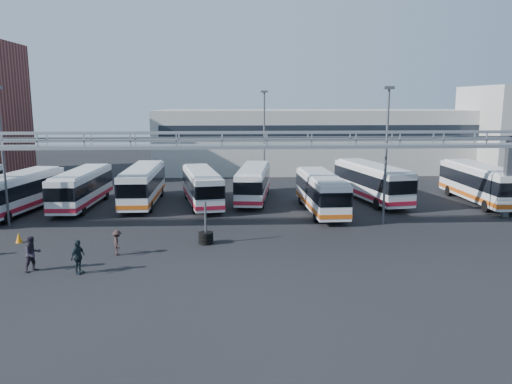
{
  "coord_description": "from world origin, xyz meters",
  "views": [
    {
      "loc": [
        0.61,
        -29.03,
        9.15
      ],
      "look_at": [
        2.36,
        6.0,
        2.75
      ],
      "focal_mm": 35.0,
      "sensor_mm": 36.0,
      "label": 1
    }
  ],
  "objects_px": {
    "light_pole_mid": "(386,148)",
    "bus_5": "(253,182)",
    "light_pole_left": "(2,149)",
    "pedestrian_d": "(78,257)",
    "light_pole_back": "(264,135)",
    "pedestrian_b": "(33,254)",
    "bus_1": "(18,192)",
    "bus_3": "(143,184)",
    "bus_6": "(321,191)",
    "bus_4": "(202,186)",
    "pedestrian_c": "(117,243)",
    "tire_stack": "(206,237)",
    "bus_9": "(480,182)",
    "bus_7": "(371,181)",
    "cone_right": "(19,238)",
    "bus_2": "(82,187)"
  },
  "relations": [
    {
      "from": "light_pole_mid",
      "to": "bus_5",
      "type": "bearing_deg",
      "value": 134.36
    },
    {
      "from": "light_pole_left",
      "to": "pedestrian_d",
      "type": "bearing_deg",
      "value": -52.68
    },
    {
      "from": "light_pole_back",
      "to": "pedestrian_b",
      "type": "xyz_separation_m",
      "value": [
        -14.23,
        -24.43,
        -4.75
      ]
    },
    {
      "from": "bus_1",
      "to": "bus_3",
      "type": "xyz_separation_m",
      "value": [
        9.58,
        3.37,
        0.03
      ]
    },
    {
      "from": "light_pole_back",
      "to": "pedestrian_b",
      "type": "height_order",
      "value": "light_pole_back"
    },
    {
      "from": "bus_6",
      "to": "pedestrian_b",
      "type": "height_order",
      "value": "bus_6"
    },
    {
      "from": "bus_4",
      "to": "pedestrian_c",
      "type": "xyz_separation_m",
      "value": [
        -4.26,
        -14.52,
        -0.98
      ]
    },
    {
      "from": "tire_stack",
      "to": "bus_3",
      "type": "bearing_deg",
      "value": 115.59
    },
    {
      "from": "light_pole_left",
      "to": "bus_3",
      "type": "relative_size",
      "value": 0.92
    },
    {
      "from": "bus_4",
      "to": "bus_9",
      "type": "bearing_deg",
      "value": -11.8
    },
    {
      "from": "bus_5",
      "to": "bus_7",
      "type": "xyz_separation_m",
      "value": [
        10.88,
        -0.76,
        0.14
      ]
    },
    {
      "from": "bus_3",
      "to": "bus_5",
      "type": "distance_m",
      "value": 10.03
    },
    {
      "from": "bus_1",
      "to": "bus_9",
      "type": "xyz_separation_m",
      "value": [
        39.91,
        2.15,
        0.09
      ]
    },
    {
      "from": "bus_1",
      "to": "tire_stack",
      "type": "relative_size",
      "value": 4.06
    },
    {
      "from": "bus_1",
      "to": "bus_6",
      "type": "height_order",
      "value": "bus_1"
    },
    {
      "from": "bus_3",
      "to": "cone_right",
      "type": "bearing_deg",
      "value": -116.84
    },
    {
      "from": "light_pole_mid",
      "to": "bus_7",
      "type": "height_order",
      "value": "light_pole_mid"
    },
    {
      "from": "light_pole_left",
      "to": "light_pole_mid",
      "type": "relative_size",
      "value": 1.0
    },
    {
      "from": "bus_2",
      "to": "bus_4",
      "type": "bearing_deg",
      "value": 3.88
    },
    {
      "from": "bus_1",
      "to": "pedestrian_b",
      "type": "height_order",
      "value": "bus_1"
    },
    {
      "from": "light_pole_back",
      "to": "bus_9",
      "type": "height_order",
      "value": "light_pole_back"
    },
    {
      "from": "pedestrian_d",
      "to": "light_pole_left",
      "type": "bearing_deg",
      "value": 56.66
    },
    {
      "from": "bus_1",
      "to": "pedestrian_d",
      "type": "bearing_deg",
      "value": -49.04
    },
    {
      "from": "light_pole_left",
      "to": "bus_7",
      "type": "height_order",
      "value": "light_pole_left"
    },
    {
      "from": "bus_7",
      "to": "pedestrian_b",
      "type": "relative_size",
      "value": 5.93
    },
    {
      "from": "bus_3",
      "to": "pedestrian_c",
      "type": "height_order",
      "value": "bus_3"
    },
    {
      "from": "bus_1",
      "to": "bus_6",
      "type": "xyz_separation_m",
      "value": [
        24.95,
        -0.73,
        -0.05
      ]
    },
    {
      "from": "bus_4",
      "to": "cone_right",
      "type": "bearing_deg",
      "value": -145.28
    },
    {
      "from": "bus_2",
      "to": "cone_right",
      "type": "distance_m",
      "value": 11.27
    },
    {
      "from": "bus_9",
      "to": "cone_right",
      "type": "distance_m",
      "value": 38.02
    },
    {
      "from": "pedestrian_c",
      "to": "bus_5",
      "type": "bearing_deg",
      "value": -46.92
    },
    {
      "from": "bus_2",
      "to": "cone_right",
      "type": "height_order",
      "value": "bus_2"
    },
    {
      "from": "bus_2",
      "to": "pedestrian_d",
      "type": "bearing_deg",
      "value": -72.67
    },
    {
      "from": "bus_6",
      "to": "pedestrian_c",
      "type": "bearing_deg",
      "value": -144.03
    },
    {
      "from": "light_pole_left",
      "to": "bus_9",
      "type": "height_order",
      "value": "light_pole_left"
    },
    {
      "from": "bus_6",
      "to": "bus_3",
      "type": "bearing_deg",
      "value": 163.18
    },
    {
      "from": "light_pole_mid",
      "to": "cone_right",
      "type": "xyz_separation_m",
      "value": [
        -25.36,
        -3.7,
        -5.39
      ]
    },
    {
      "from": "bus_4",
      "to": "pedestrian_b",
      "type": "bearing_deg",
      "value": -126.14
    },
    {
      "from": "light_pole_mid",
      "to": "bus_3",
      "type": "height_order",
      "value": "light_pole_mid"
    },
    {
      "from": "bus_4",
      "to": "bus_6",
      "type": "relative_size",
      "value": 1.0
    },
    {
      "from": "light_pole_mid",
      "to": "bus_1",
      "type": "height_order",
      "value": "light_pole_mid"
    },
    {
      "from": "bus_9",
      "to": "tire_stack",
      "type": "distance_m",
      "value": 26.87
    },
    {
      "from": "light_pole_back",
      "to": "bus_4",
      "type": "relative_size",
      "value": 0.96
    },
    {
      "from": "cone_right",
      "to": "bus_4",
      "type": "bearing_deg",
      "value": 45.36
    },
    {
      "from": "bus_1",
      "to": "pedestrian_c",
      "type": "bearing_deg",
      "value": -38.72
    },
    {
      "from": "bus_2",
      "to": "light_pole_mid",
      "type": "bearing_deg",
      "value": -14.95
    },
    {
      "from": "light_pole_mid",
      "to": "bus_3",
      "type": "distance_m",
      "value": 21.46
    },
    {
      "from": "bus_6",
      "to": "tire_stack",
      "type": "distance_m",
      "value": 12.84
    },
    {
      "from": "pedestrian_d",
      "to": "bus_9",
      "type": "bearing_deg",
      "value": -41.32
    },
    {
      "from": "pedestrian_c",
      "to": "pedestrian_d",
      "type": "distance_m",
      "value": 3.5
    }
  ]
}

